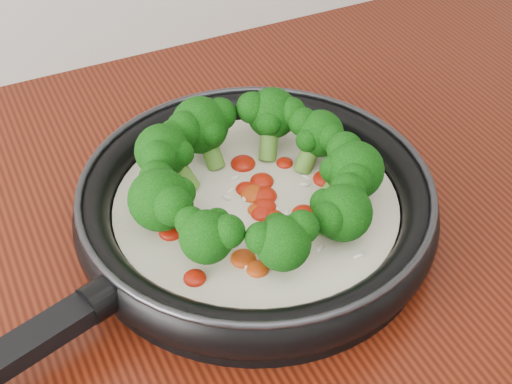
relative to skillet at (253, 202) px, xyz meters
name	(u,v)px	position (x,y,z in m)	size (l,w,h in m)	color
skillet	(253,202)	(0.00, 0.00, 0.00)	(0.58, 0.44, 0.10)	black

